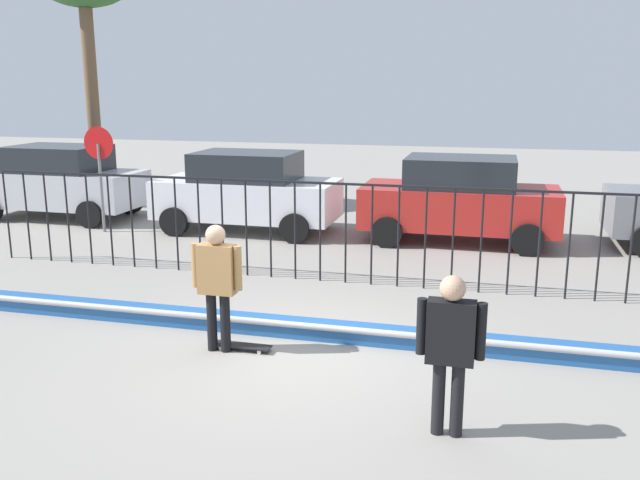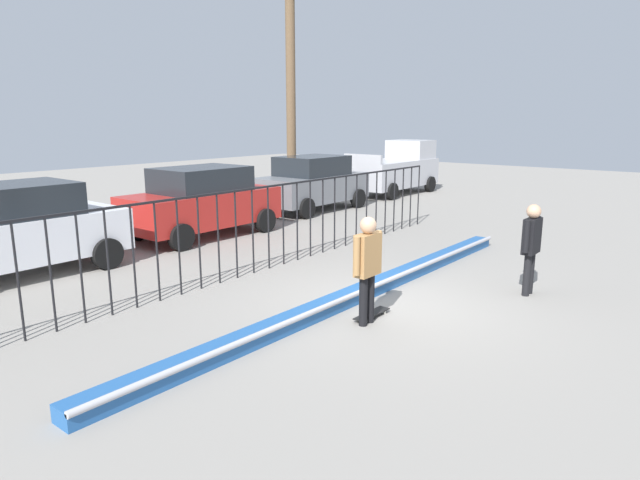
{
  "view_description": "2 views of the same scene",
  "coord_description": "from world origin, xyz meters",
  "px_view_note": "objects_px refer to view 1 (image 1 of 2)",
  "views": [
    {
      "loc": [
        2.48,
        -8.1,
        3.51
      ],
      "look_at": [
        0.08,
        1.16,
        1.27
      ],
      "focal_mm": 37.96,
      "sensor_mm": 36.0,
      "label": 1
    },
    {
      "loc": [
        -7.86,
        -4.84,
        3.19
      ],
      "look_at": [
        -0.11,
        1.4,
        0.99
      ],
      "focal_mm": 31.02,
      "sensor_mm": 36.0,
      "label": 2
    }
  ],
  "objects_px": {
    "camera_operator": "(450,341)",
    "stop_sign": "(100,165)",
    "parked_car_silver": "(60,181)",
    "parked_car_white": "(247,191)",
    "skateboard": "(242,346)",
    "skateboarder": "(217,276)",
    "parked_car_red": "(459,199)"
  },
  "relations": [
    {
      "from": "camera_operator",
      "to": "parked_car_silver",
      "type": "height_order",
      "value": "parked_car_silver"
    },
    {
      "from": "parked_car_silver",
      "to": "parked_car_white",
      "type": "relative_size",
      "value": 1.0
    },
    {
      "from": "camera_operator",
      "to": "parked_car_white",
      "type": "height_order",
      "value": "parked_car_white"
    },
    {
      "from": "parked_car_white",
      "to": "stop_sign",
      "type": "bearing_deg",
      "value": -168.01
    },
    {
      "from": "skateboarder",
      "to": "parked_car_red",
      "type": "xyz_separation_m",
      "value": [
        2.72,
        7.27,
        -0.06
      ]
    },
    {
      "from": "skateboarder",
      "to": "stop_sign",
      "type": "height_order",
      "value": "stop_sign"
    },
    {
      "from": "skateboarder",
      "to": "stop_sign",
      "type": "xyz_separation_m",
      "value": [
        -5.56,
        6.19,
        0.58
      ]
    },
    {
      "from": "stop_sign",
      "to": "parked_car_white",
      "type": "bearing_deg",
      "value": 16.1
    },
    {
      "from": "skateboarder",
      "to": "skateboard",
      "type": "xyz_separation_m",
      "value": [
        0.29,
        0.09,
        -0.97
      ]
    },
    {
      "from": "skateboarder",
      "to": "parked_car_silver",
      "type": "xyz_separation_m",
      "value": [
        -7.58,
        7.44,
        -0.06
      ]
    },
    {
      "from": "camera_operator",
      "to": "stop_sign",
      "type": "bearing_deg",
      "value": -11.08
    },
    {
      "from": "skateboard",
      "to": "parked_car_silver",
      "type": "height_order",
      "value": "parked_car_silver"
    },
    {
      "from": "skateboarder",
      "to": "parked_car_silver",
      "type": "distance_m",
      "value": 10.62
    },
    {
      "from": "skateboard",
      "to": "parked_car_red",
      "type": "distance_m",
      "value": 7.64
    },
    {
      "from": "camera_operator",
      "to": "parked_car_white",
      "type": "bearing_deg",
      "value": -27.71
    },
    {
      "from": "parked_car_white",
      "to": "parked_car_red",
      "type": "distance_m",
      "value": 4.97
    },
    {
      "from": "camera_operator",
      "to": "stop_sign",
      "type": "height_order",
      "value": "stop_sign"
    },
    {
      "from": "parked_car_white",
      "to": "skateboard",
      "type": "bearing_deg",
      "value": -74.29
    },
    {
      "from": "parked_car_red",
      "to": "parked_car_silver",
      "type": "bearing_deg",
      "value": 179.38
    },
    {
      "from": "skateboarder",
      "to": "parked_car_silver",
      "type": "relative_size",
      "value": 0.4
    },
    {
      "from": "camera_operator",
      "to": "parked_car_silver",
      "type": "relative_size",
      "value": 0.39
    },
    {
      "from": "skateboarder",
      "to": "stop_sign",
      "type": "distance_m",
      "value": 8.34
    },
    {
      "from": "skateboarder",
      "to": "stop_sign",
      "type": "bearing_deg",
      "value": 127.13
    },
    {
      "from": "skateboard",
      "to": "parked_car_white",
      "type": "bearing_deg",
      "value": 107.95
    },
    {
      "from": "camera_operator",
      "to": "parked_car_silver",
      "type": "distance_m",
      "value": 13.92
    },
    {
      "from": "parked_car_red",
      "to": "stop_sign",
      "type": "distance_m",
      "value": 8.38
    },
    {
      "from": "parked_car_silver",
      "to": "parked_car_white",
      "type": "bearing_deg",
      "value": -7.33
    },
    {
      "from": "parked_car_silver",
      "to": "parked_car_white",
      "type": "xyz_separation_m",
      "value": [
        5.33,
        -0.29,
        0.0
      ]
    },
    {
      "from": "skateboarder",
      "to": "parked_car_white",
      "type": "height_order",
      "value": "parked_car_white"
    },
    {
      "from": "skateboarder",
      "to": "skateboard",
      "type": "distance_m",
      "value": 1.02
    },
    {
      "from": "parked_car_white",
      "to": "stop_sign",
      "type": "xyz_separation_m",
      "value": [
        -3.31,
        -0.95,
        0.64
      ]
    },
    {
      "from": "parked_car_silver",
      "to": "parked_car_red",
      "type": "distance_m",
      "value": 10.31
    }
  ]
}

